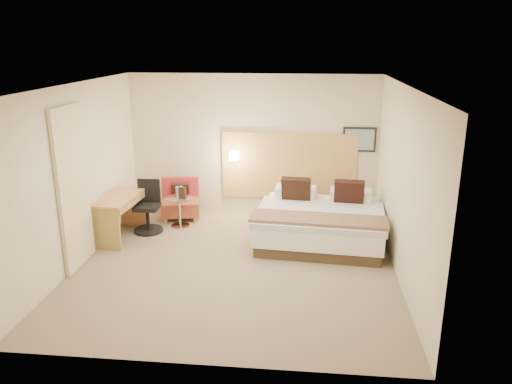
# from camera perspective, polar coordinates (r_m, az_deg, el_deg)

# --- Properties ---
(floor) EXTENTS (4.80, 5.00, 0.02)m
(floor) POSITION_cam_1_polar(r_m,az_deg,el_deg) (7.77, -2.33, -8.27)
(floor) COLOR #796851
(floor) RESTS_ON ground
(ceiling) EXTENTS (4.80, 5.00, 0.02)m
(ceiling) POSITION_cam_1_polar(r_m,az_deg,el_deg) (7.04, -2.60, 12.15)
(ceiling) COLOR white
(ceiling) RESTS_ON floor
(wall_back) EXTENTS (4.80, 0.02, 2.70)m
(wall_back) POSITION_cam_1_polar(r_m,az_deg,el_deg) (9.71, -0.33, 5.43)
(wall_back) COLOR beige
(wall_back) RESTS_ON floor
(wall_front) EXTENTS (4.80, 0.02, 2.70)m
(wall_front) POSITION_cam_1_polar(r_m,az_deg,el_deg) (4.96, -6.64, -6.40)
(wall_front) COLOR beige
(wall_front) RESTS_ON floor
(wall_left) EXTENTS (0.02, 5.00, 2.70)m
(wall_left) POSITION_cam_1_polar(r_m,az_deg,el_deg) (7.99, -19.83, 1.83)
(wall_left) COLOR beige
(wall_left) RESTS_ON floor
(wall_right) EXTENTS (0.02, 5.00, 2.70)m
(wall_right) POSITION_cam_1_polar(r_m,az_deg,el_deg) (7.35, 16.49, 0.86)
(wall_right) COLOR beige
(wall_right) RESTS_ON floor
(headboard_panel) EXTENTS (2.60, 0.04, 1.30)m
(headboard_panel) POSITION_cam_1_polar(r_m,az_deg,el_deg) (9.71, 3.76, 2.97)
(headboard_panel) COLOR tan
(headboard_panel) RESTS_ON wall_back
(art_frame) EXTENTS (0.62, 0.03, 0.47)m
(art_frame) POSITION_cam_1_polar(r_m,az_deg,el_deg) (9.65, 11.73, 5.90)
(art_frame) COLOR black
(art_frame) RESTS_ON wall_back
(art_canvas) EXTENTS (0.54, 0.01, 0.39)m
(art_canvas) POSITION_cam_1_polar(r_m,az_deg,el_deg) (9.63, 11.74, 5.88)
(art_canvas) COLOR gray
(art_canvas) RESTS_ON wall_back
(lamp_arm) EXTENTS (0.02, 0.12, 0.02)m
(lamp_arm) POSITION_cam_1_polar(r_m,az_deg,el_deg) (9.71, -2.45, 4.20)
(lamp_arm) COLOR silver
(lamp_arm) RESTS_ON wall_back
(lamp_shade) EXTENTS (0.15, 0.15, 0.15)m
(lamp_shade) POSITION_cam_1_polar(r_m,az_deg,el_deg) (9.65, -2.50, 4.12)
(lamp_shade) COLOR #F5E3BF
(lamp_shade) RESTS_ON wall_back
(curtain) EXTENTS (0.06, 0.90, 2.42)m
(curtain) POSITION_cam_1_polar(r_m,az_deg,el_deg) (7.79, -20.18, 0.42)
(curtain) COLOR beige
(curtain) RESTS_ON wall_left
(bottle_a) EXTENTS (0.07, 0.07, 0.20)m
(bottle_a) POSITION_cam_1_polar(r_m,az_deg,el_deg) (9.18, -8.97, 0.01)
(bottle_a) COLOR #90B2DE
(bottle_a) RESTS_ON side_table
(bottle_b) EXTENTS (0.07, 0.07, 0.20)m
(bottle_b) POSITION_cam_1_polar(r_m,az_deg,el_deg) (9.20, -8.55, 0.08)
(bottle_b) COLOR #8DA6DB
(bottle_b) RESTS_ON side_table
(menu_folder) EXTENTS (0.14, 0.08, 0.22)m
(menu_folder) POSITION_cam_1_polar(r_m,az_deg,el_deg) (9.06, -8.41, -0.12)
(menu_folder) COLOR #331E15
(menu_folder) RESTS_ON side_table
(bed) EXTENTS (2.24, 2.19, 1.02)m
(bed) POSITION_cam_1_polar(r_m,az_deg,el_deg) (8.62, 7.37, -3.29)
(bed) COLOR #3E301F
(bed) RESTS_ON floor
(lounge_chair) EXTENTS (0.82, 0.76, 0.75)m
(lounge_chair) POSITION_cam_1_polar(r_m,az_deg,el_deg) (9.74, -8.62, -1.15)
(lounge_chair) COLOR #A7744E
(lounge_chair) RESTS_ON floor
(side_table) EXTENTS (0.61, 0.61, 0.55)m
(side_table) POSITION_cam_1_polar(r_m,az_deg,el_deg) (9.24, -8.72, -2.11)
(side_table) COLOR silver
(side_table) RESTS_ON floor
(desk) EXTENTS (0.64, 1.25, 0.76)m
(desk) POSITION_cam_1_polar(r_m,az_deg,el_deg) (8.85, -15.23, -1.40)
(desk) COLOR #CA824F
(desk) RESTS_ON floor
(desk_chair) EXTENTS (0.54, 0.54, 0.92)m
(desk_chair) POSITION_cam_1_polar(r_m,az_deg,el_deg) (9.11, -12.23, -2.11)
(desk_chair) COLOR black
(desk_chair) RESTS_ON floor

